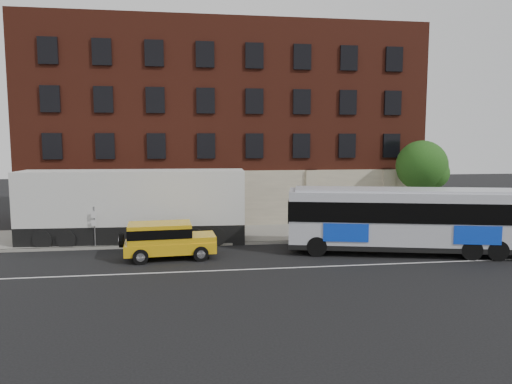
{
  "coord_description": "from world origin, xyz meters",
  "views": [
    {
      "loc": [
        -2.81,
        -21.64,
        6.33
      ],
      "look_at": [
        0.97,
        5.5,
        3.29
      ],
      "focal_mm": 32.52,
      "sensor_mm": 36.0,
      "label": 1
    }
  ],
  "objects": [
    {
      "name": "shipping_container",
      "position": [
        -6.36,
        7.5,
        2.23
      ],
      "size": [
        13.65,
        3.42,
        4.51
      ],
      "color": "black",
      "rests_on": "ground"
    },
    {
      "name": "building",
      "position": [
        -0.01,
        16.92,
        7.58
      ],
      "size": [
        30.0,
        12.1,
        15.0
      ],
      "color": "#5A2115",
      "rests_on": "sidewalk"
    },
    {
      "name": "sign_pole",
      "position": [
        -8.5,
        6.15,
        1.45
      ],
      "size": [
        0.3,
        0.2,
        2.5
      ],
      "color": "gray",
      "rests_on": "ground"
    },
    {
      "name": "sidewalk",
      "position": [
        0.0,
        9.0,
        0.07
      ],
      "size": [
        60.0,
        6.0,
        0.15
      ],
      "primitive_type": "cube",
      "color": "gray",
      "rests_on": "ground"
    },
    {
      "name": "lane_line",
      "position": [
        0.0,
        0.5,
        0.01
      ],
      "size": [
        60.0,
        0.12,
        0.01
      ],
      "primitive_type": "cube",
      "color": "silver",
      "rests_on": "ground"
    },
    {
      "name": "yellow_suv",
      "position": [
        -4.24,
        3.27,
        1.11
      ],
      "size": [
        5.16,
        2.51,
        1.94
      ],
      "color": "gold",
      "rests_on": "ground"
    },
    {
      "name": "street_tree",
      "position": [
        13.54,
        9.48,
        4.41
      ],
      "size": [
        3.6,
        3.6,
        6.2
      ],
      "color": "#392C1C",
      "rests_on": "sidewalk"
    },
    {
      "name": "ground",
      "position": [
        0.0,
        0.0,
        0.0
      ],
      "size": [
        120.0,
        120.0,
        0.0
      ],
      "primitive_type": "plane",
      "color": "black",
      "rests_on": "ground"
    },
    {
      "name": "kerb",
      "position": [
        0.0,
        6.0,
        0.07
      ],
      "size": [
        60.0,
        0.25,
        0.15
      ],
      "primitive_type": "cube",
      "color": "gray",
      "rests_on": "ground"
    },
    {
      "name": "city_bus",
      "position": [
        9.18,
        2.6,
        2.01
      ],
      "size": [
        13.62,
        5.94,
        3.65
      ],
      "color": "#B9BBC5",
      "rests_on": "ground"
    }
  ]
}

